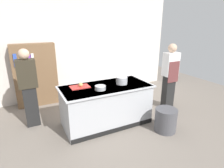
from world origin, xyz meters
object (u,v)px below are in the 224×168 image
at_px(trash_bin, 166,120).
at_px(person_guest, 29,87).
at_px(stock_pot, 122,80).
at_px(onion, 81,85).
at_px(person_chef, 170,75).
at_px(bookshelf, 36,75).
at_px(mixing_bowl, 100,88).

xyz_separation_m(trash_bin, person_guest, (-2.50, 1.53, 0.66)).
relative_size(stock_pot, person_guest, 0.19).
bearing_deg(onion, stock_pot, -10.79).
height_order(onion, person_chef, person_chef).
bearing_deg(bookshelf, mixing_bowl, -61.55).
xyz_separation_m(person_chef, person_guest, (-3.35, 0.66, -0.00)).
xyz_separation_m(person_guest, bookshelf, (0.25, 1.13, -0.06)).
height_order(onion, trash_bin, onion).
bearing_deg(person_guest, trash_bin, 52.13).
xyz_separation_m(stock_pot, person_guest, (-1.89, 0.69, -0.07)).
bearing_deg(onion, bookshelf, 114.32).
bearing_deg(onion, trash_bin, -33.87).
xyz_separation_m(person_chef, bookshelf, (-3.11, 1.79, -0.06)).
distance_m(onion, bookshelf, 1.81).
xyz_separation_m(stock_pot, person_chef, (1.46, 0.03, -0.07)).
distance_m(person_chef, person_guest, 3.42).
relative_size(stock_pot, trash_bin, 0.64).
bearing_deg(trash_bin, onion, 146.13).
height_order(trash_bin, person_guest, person_guest).
bearing_deg(person_chef, trash_bin, 133.56).
height_order(mixing_bowl, trash_bin, mixing_bowl).
bearing_deg(person_chef, mixing_bowl, 92.78).
bearing_deg(mixing_bowl, person_guest, 147.48).
distance_m(trash_bin, person_guest, 3.00).
height_order(person_guest, bookshelf, person_guest).
xyz_separation_m(trash_bin, bookshelf, (-2.25, 2.66, 0.60)).
xyz_separation_m(mixing_bowl, person_guest, (-1.31, 0.83, -0.03)).
bearing_deg(stock_pot, person_chef, 1.30).
height_order(person_chef, bookshelf, person_chef).
bearing_deg(person_guest, bookshelf, 161.38).
bearing_deg(onion, person_guest, 152.23).
height_order(stock_pot, person_chef, person_chef).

